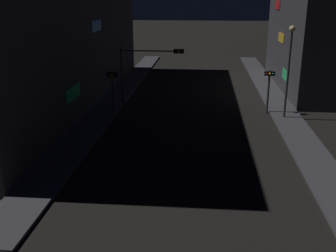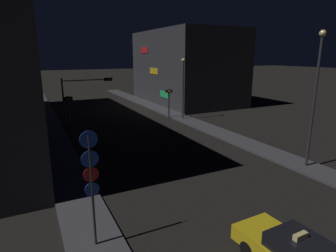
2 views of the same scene
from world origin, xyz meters
name	(u,v)px [view 2 (image 2 of 2)]	position (x,y,z in m)	size (l,w,h in m)	color
sidewalk_left	(53,133)	(-7.16, 28.24, 0.08)	(2.21, 60.47, 0.16)	#424247
sidewalk_right	(184,118)	(7.16, 28.24, 0.08)	(2.21, 60.47, 0.16)	#424247
building_facade_right	(186,67)	(13.65, 39.13, 5.41)	(10.85, 18.14, 10.82)	#333338
traffic_light_overhead	(84,91)	(-3.83, 29.26, 3.75)	(5.02, 0.42, 5.11)	#2D2D33
traffic_light_left_kerb	(69,108)	(-5.80, 25.85, 2.76)	(0.80, 0.42, 3.86)	#2D2D33
traffic_light_right_kerb	(169,97)	(5.80, 29.37, 2.51)	(0.80, 0.42, 3.47)	#2D2D33
sign_pole_left	(91,178)	(-7.14, 9.93, 2.93)	(0.64, 0.10, 4.57)	#2D2D33
street_lamp_near_block	(316,88)	(7.21, 11.81, 5.31)	(0.41, 0.41, 8.60)	#2D2D33
street_lamp_far_block	(183,80)	(6.90, 28.00, 4.53)	(0.44, 0.44, 6.79)	#2D2D33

